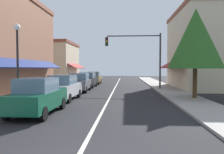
# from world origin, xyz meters

# --- Properties ---
(ground_plane) EXTENTS (80.00, 80.00, 0.00)m
(ground_plane) POSITION_xyz_m (0.00, 18.00, 0.00)
(ground_plane) COLOR black
(sidewalk_left) EXTENTS (2.60, 56.00, 0.12)m
(sidewalk_left) POSITION_xyz_m (-5.50, 18.00, 0.06)
(sidewalk_left) COLOR #A39E99
(sidewalk_left) RESTS_ON ground
(sidewalk_right) EXTENTS (2.60, 56.00, 0.12)m
(sidewalk_right) POSITION_xyz_m (5.50, 18.00, 0.06)
(sidewalk_right) COLOR gray
(sidewalk_right) RESTS_ON ground
(lane_center_stripe) EXTENTS (0.14, 52.00, 0.01)m
(lane_center_stripe) POSITION_xyz_m (0.00, 18.00, 0.00)
(lane_center_stripe) COLOR silver
(lane_center_stripe) RESTS_ON ground
(storefront_right_block) EXTENTS (6.45, 10.20, 8.59)m
(storefront_right_block) POSITION_xyz_m (9.37, 20.00, 4.30)
(storefront_right_block) COLOR beige
(storefront_right_block) RESTS_ON ground
(storefront_far_left) EXTENTS (5.55, 8.20, 6.18)m
(storefront_far_left) POSITION_xyz_m (-8.91, 28.00, 3.10)
(storefront_far_left) COLOR #BCAD8E
(storefront_far_left) RESTS_ON ground
(parked_car_nearest_left) EXTENTS (1.79, 4.10, 1.77)m
(parked_car_nearest_left) POSITION_xyz_m (-3.06, 5.85, 0.88)
(parked_car_nearest_left) COLOR #0F4C33
(parked_car_nearest_left) RESTS_ON ground
(parked_car_second_left) EXTENTS (1.85, 4.13, 1.77)m
(parked_car_second_left) POSITION_xyz_m (-3.20, 10.55, 0.88)
(parked_car_second_left) COLOR #B7BABF
(parked_car_second_left) RESTS_ON ground
(parked_car_third_left) EXTENTS (1.88, 4.15, 1.77)m
(parked_car_third_left) POSITION_xyz_m (-3.20, 15.97, 0.88)
(parked_car_third_left) COLOR #4C5156
(parked_car_third_left) RESTS_ON ground
(parked_car_far_left) EXTENTS (1.86, 4.14, 1.77)m
(parked_car_far_left) POSITION_xyz_m (-3.22, 20.49, 0.88)
(parked_car_far_left) COLOR black
(parked_car_far_left) RESTS_ON ground
(parked_car_distant_left) EXTENTS (1.81, 4.11, 1.77)m
(parked_car_distant_left) POSITION_xyz_m (-3.22, 25.48, 0.88)
(parked_car_distant_left) COLOR brown
(parked_car_distant_left) RESTS_ON ground
(traffic_signal_mast_arm) EXTENTS (5.82, 0.50, 5.88)m
(traffic_signal_mast_arm) POSITION_xyz_m (2.80, 18.23, 4.05)
(traffic_signal_mast_arm) COLOR #333333
(traffic_signal_mast_arm) RESTS_ON ground
(street_lamp_left_near) EXTENTS (0.36, 0.36, 4.71)m
(street_lamp_left_near) POSITION_xyz_m (-4.84, 7.37, 3.18)
(street_lamp_left_near) COLOR black
(street_lamp_left_near) RESTS_ON ground
(tree_right_near) EXTENTS (3.86, 3.86, 6.47)m
(tree_right_near) POSITION_xyz_m (6.15, 11.31, 4.33)
(tree_right_near) COLOR #4C331E
(tree_right_near) RESTS_ON ground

